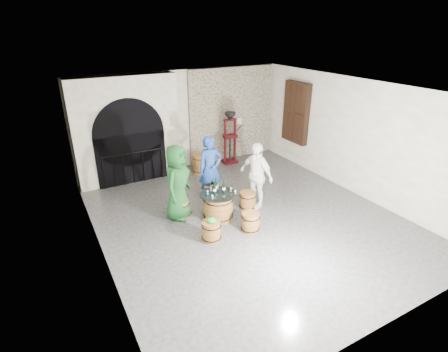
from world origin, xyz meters
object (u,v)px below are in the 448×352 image
barrel_table (218,206)px  wine_bottle_left (215,189)px  person_blue (210,169)px  wine_bottle_center (224,187)px  wine_bottle_right (216,186)px  barrel_stool_near_left (211,231)px  barrel_stool_far (212,194)px  corking_press (230,134)px  person_green (177,182)px  person_white (256,175)px  barrel_stool_near_right (250,222)px  side_barrel (200,164)px  barrel_stool_right (248,200)px  barrel_stool_left (181,209)px

barrel_table → wine_bottle_left: size_ratio=2.77×
barrel_table → wine_bottle_left: bearing=141.9°
person_blue → wine_bottle_center: bearing=-92.4°
wine_bottle_right → barrel_stool_near_left: bearing=-122.9°
barrel_stool_far → barrel_stool_near_left: (-0.85, -1.66, 0.00)m
corking_press → wine_bottle_left: bearing=-124.2°
person_green → barrel_table: bearing=-78.7°
barrel_stool_near_left → wine_bottle_center: 1.22m
person_white → corking_press: bearing=146.6°
barrel_stool_far → person_white: 1.37m
barrel_stool_near_right → wine_bottle_center: size_ratio=1.43×
side_barrel → wine_bottle_left: bearing=-108.1°
barrel_stool_near_left → person_blue: bearing=63.6°
person_green → corking_press: size_ratio=1.07×
person_blue → barrel_stool_right: bearing=-50.5°
barrel_stool_near_right → person_green: bearing=131.2°
barrel_table → corking_press: bearing=55.9°
person_blue → corking_press: person_blue is taller
barrel_stool_near_right → wine_bottle_center: 1.08m
person_white → wine_bottle_left: size_ratio=5.48×
barrel_stool_far → wine_bottle_left: wine_bottle_left is taller
corking_press → person_blue: bearing=-129.5°
barrel_stool_far → wine_bottle_left: (-0.34, -0.85, 0.60)m
barrel_stool_near_left → corking_press: (2.74, 3.95, 0.82)m
person_green → wine_bottle_center: size_ratio=5.92×
barrel_stool_near_left → wine_bottle_right: wine_bottle_right is taller
barrel_stool_near_left → person_white: (1.77, 0.89, 0.66)m
barrel_stool_right → corking_press: size_ratio=0.26×
barrel_stool_near_left → person_white: 2.08m
person_green → person_blue: (1.15, 0.49, -0.05)m
corking_press → wine_bottle_right: bearing=-124.1°
barrel_stool_right → wine_bottle_center: (-0.77, -0.10, 0.60)m
wine_bottle_left → wine_bottle_center: same height
barrel_stool_right → barrel_stool_left: bearing=166.2°
barrel_stool_far → person_blue: size_ratio=0.26×
barrel_stool_right → wine_bottle_center: size_ratio=1.43×
wine_bottle_left → corking_press: size_ratio=0.18×
barrel_stool_left → wine_bottle_center: size_ratio=1.43×
barrel_table → person_blue: (0.32, 1.05, 0.57)m
corking_press → barrel_stool_near_right: bearing=-112.3°
barrel_stool_near_right → wine_bottle_right: (-0.38, 1.04, 0.60)m
barrel_stool_near_left → wine_bottle_right: bearing=57.1°
barrel_stool_near_left → wine_bottle_center: wine_bottle_center is taller
wine_bottle_right → side_barrel: bearing=73.0°
person_green → wine_bottle_right: bearing=-68.1°
barrel_stool_near_right → person_green: size_ratio=0.24×
barrel_stool_left → wine_bottle_right: (0.81, -0.34, 0.60)m
barrel_stool_left → side_barrel: bearing=55.0°
barrel_stool_right → wine_bottle_center: wine_bottle_center is taller
person_blue → barrel_stool_near_right: bearing=-81.2°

